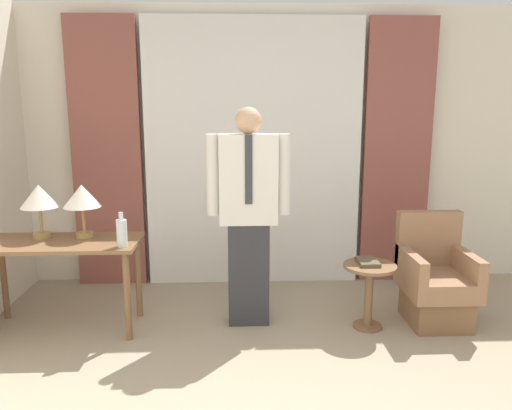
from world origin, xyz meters
The scene contains 12 objects.
wall_back centered at (0.00, 3.07, 1.35)m, with size 10.00×0.06×2.70m.
curtain_sheer_center centered at (0.00, 2.94, 1.29)m, with size 2.09×0.06×2.58m.
curtain_drape_left centered at (-1.41, 2.94, 1.29)m, with size 0.66×0.06×2.58m.
curtain_drape_right centered at (1.41, 2.94, 1.29)m, with size 0.66×0.06×2.58m.
desk centered at (-1.56, 1.91, 0.62)m, with size 1.23×0.56×0.73m.
table_lamp_left centered at (-1.72, 2.02, 1.05)m, with size 0.29×0.29×0.43m.
table_lamp_right centered at (-1.39, 2.02, 1.05)m, with size 0.29×0.29×0.43m.
bottle_near_edge centered at (-1.03, 1.73, 0.84)m, with size 0.08×0.08×0.26m.
person centered at (-0.08, 1.96, 0.95)m, with size 0.66×0.22×1.75m.
armchair centered at (1.46, 1.92, 0.33)m, with size 0.53×0.59×0.89m.
side_table centered at (0.88, 1.82, 0.36)m, with size 0.42×0.42×0.53m.
book centered at (0.87, 1.85, 0.54)m, with size 0.16×0.23×0.03m.
Camera 1 is at (-0.18, -1.90, 1.78)m, focal length 35.00 mm.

